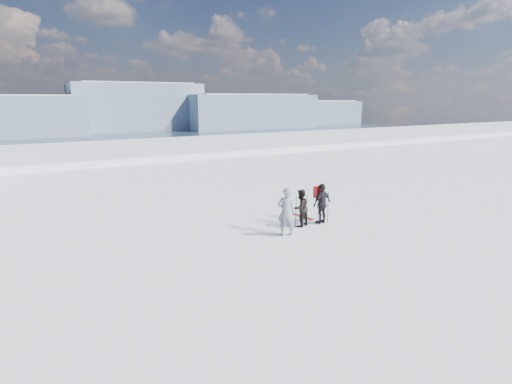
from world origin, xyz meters
TOP-DOWN VIEW (x-y plane):
  - lake_basin at (0.00, 30.00)m, footprint 820.00×820.00m
  - far_mountain_range at (29.60, 454.78)m, footprint 770.00×110.00m
  - skier_grey at (-1.43, 1.72)m, footprint 0.81×0.69m
  - skier_dark at (-0.32, 2.34)m, footprint 0.88×0.76m
  - skier_pack at (0.72, 2.26)m, footprint 1.06×0.58m
  - backpack at (0.67, 2.50)m, footprint 0.40×0.26m
  - ski_poles at (-0.35, 2.02)m, footprint 2.69×0.68m
  - skis_loose at (0.52, 3.62)m, footprint 0.54×1.69m

SIDE VIEW (x-z plane):
  - far_mountain_range at x=29.60m, z-range -33.69..19.31m
  - lake_basin at x=0.00m, z-range -42.31..29.31m
  - skis_loose at x=0.52m, z-range 0.00..0.03m
  - ski_poles at x=-0.35m, z-range -0.03..1.34m
  - skier_dark at x=-0.32m, z-range 0.00..1.56m
  - skier_pack at x=0.72m, z-range 0.00..1.71m
  - skier_grey at x=-1.43m, z-range 0.00..1.88m
  - backpack at x=0.67m, z-range 1.71..2.19m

